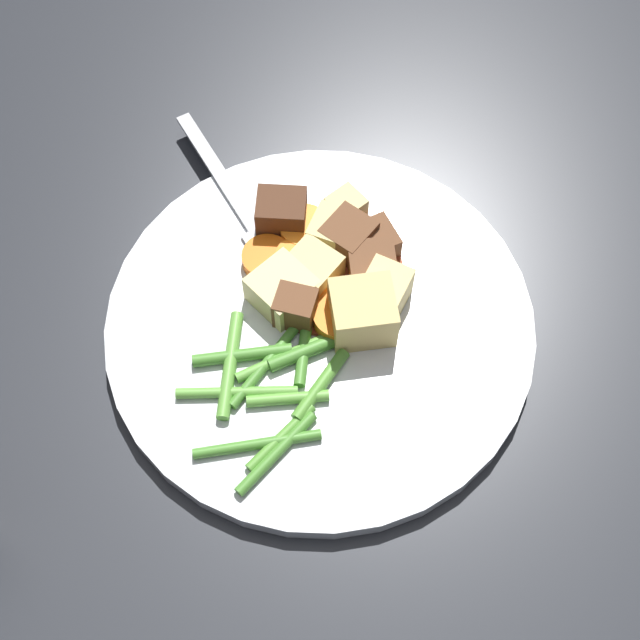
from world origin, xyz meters
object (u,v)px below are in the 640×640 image
(meat_chunk_2, at_px, (295,313))
(carrot_slice_5, at_px, (267,259))
(carrot_slice_4, at_px, (326,302))
(meat_chunk_3, at_px, (348,237))
(carrot_slice_3, at_px, (295,258))
(potato_chunk_2, at_px, (384,292))
(dinner_plate, at_px, (320,325))
(potato_chunk_1, at_px, (363,309))
(fork, at_px, (241,208))
(meat_chunk_4, at_px, (282,213))
(potato_chunk_4, at_px, (313,269))
(potato_chunk_0, at_px, (346,210))
(carrot_slice_1, at_px, (340,318))
(carrot_slice_2, at_px, (304,229))
(potato_chunk_3, at_px, (282,290))
(meat_chunk_0, at_px, (371,266))
(meat_chunk_1, at_px, (378,240))
(potato_chunk_5, at_px, (327,232))

(meat_chunk_2, bearing_deg, carrot_slice_5, 30.79)
(carrot_slice_4, bearing_deg, meat_chunk_3, -10.38)
(carrot_slice_3, height_order, meat_chunk_2, meat_chunk_2)
(carrot_slice_5, xyz_separation_m, potato_chunk_2, (-0.02, -0.08, 0.01))
(dinner_plate, distance_m, potato_chunk_1, 0.04)
(meat_chunk_2, distance_m, fork, 0.10)
(meat_chunk_4, bearing_deg, potato_chunk_4, -145.91)
(potato_chunk_0, xyz_separation_m, potato_chunk_2, (-0.06, -0.03, 0.00))
(potato_chunk_1, xyz_separation_m, fork, (0.08, 0.09, -0.01))
(carrot_slice_1, xyz_separation_m, potato_chunk_2, (0.02, -0.03, 0.01))
(carrot_slice_2, bearing_deg, carrot_slice_4, -158.12)
(carrot_slice_5, height_order, potato_chunk_3, potato_chunk_3)
(potato_chunk_0, distance_m, meat_chunk_0, 0.05)
(meat_chunk_0, xyz_separation_m, meat_chunk_3, (0.02, 0.02, 0.00))
(potato_chunk_1, bearing_deg, carrot_slice_2, 36.95)
(carrot_slice_3, distance_m, potato_chunk_4, 0.02)
(carrot_slice_4, bearing_deg, potato_chunk_4, 29.05)
(dinner_plate, bearing_deg, meat_chunk_4, 27.01)
(carrot_slice_5, relative_size, meat_chunk_1, 1.23)
(potato_chunk_4, xyz_separation_m, fork, (0.05, 0.06, -0.01))
(carrot_slice_3, bearing_deg, fork, 48.70)
(potato_chunk_1, relative_size, meat_chunk_1, 1.45)
(carrot_slice_5, bearing_deg, dinner_plate, -133.43)
(meat_chunk_3, bearing_deg, carrot_slice_3, 118.05)
(potato_chunk_2, xyz_separation_m, meat_chunk_1, (0.04, 0.01, -0.00))
(potato_chunk_2, distance_m, meat_chunk_3, 0.05)
(carrot_slice_1, xyz_separation_m, meat_chunk_3, (0.06, 0.00, 0.01))
(carrot_slice_5, bearing_deg, fork, 31.85)
(carrot_slice_1, xyz_separation_m, potato_chunk_5, (0.06, 0.02, 0.01))
(potato_chunk_0, xyz_separation_m, meat_chunk_3, (-0.02, -0.00, 0.00))
(potato_chunk_0, height_order, meat_chunk_4, meat_chunk_4)
(potato_chunk_3, bearing_deg, fork, 30.69)
(meat_chunk_0, xyz_separation_m, fork, (0.04, 0.09, -0.01))
(potato_chunk_3, bearing_deg, potato_chunk_4, -44.45)
(meat_chunk_1, height_order, meat_chunk_2, meat_chunk_2)
(meat_chunk_0, bearing_deg, potato_chunk_2, -151.16)
(carrot_slice_4, bearing_deg, potato_chunk_5, 6.40)
(carrot_slice_2, xyz_separation_m, potato_chunk_3, (-0.05, 0.01, 0.01))
(carrot_slice_1, height_order, meat_chunk_3, meat_chunk_3)
(carrot_slice_5, bearing_deg, carrot_slice_3, -83.72)
(meat_chunk_1, bearing_deg, carrot_slice_2, 85.01)
(potato_chunk_2, relative_size, potato_chunk_4, 1.04)
(potato_chunk_5, bearing_deg, carrot_slice_5, 120.54)
(potato_chunk_0, relative_size, potato_chunk_4, 0.76)
(carrot_slice_2, bearing_deg, meat_chunk_3, -100.77)
(potato_chunk_1, bearing_deg, carrot_slice_3, 52.21)
(potato_chunk_0, bearing_deg, potato_chunk_3, 153.88)
(carrot_slice_2, bearing_deg, meat_chunk_0, -118.55)
(potato_chunk_3, relative_size, fork, 0.24)
(meat_chunk_3, bearing_deg, potato_chunk_4, 144.97)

